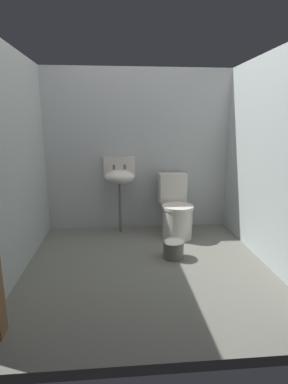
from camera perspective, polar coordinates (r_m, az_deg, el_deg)
ground_plane at (r=3.24m, az=0.45°, el=-14.02°), size 2.86×2.69×0.08m
wall_back at (r=4.09m, az=-1.11°, el=7.84°), size 2.86×0.10×2.12m
wall_left at (r=3.16m, az=-23.58°, el=5.19°), size 0.10×2.49×2.12m
wall_right at (r=3.37m, az=22.61°, el=5.72°), size 0.10×2.49×2.12m
toilet_near_wall at (r=3.90m, az=6.08°, el=-3.61°), size 0.43×0.61×0.78m
sink at (r=3.91m, az=-4.66°, el=3.01°), size 0.42×0.35×0.99m
bucket at (r=3.32m, az=5.61°, el=-10.73°), size 0.24×0.24×0.19m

